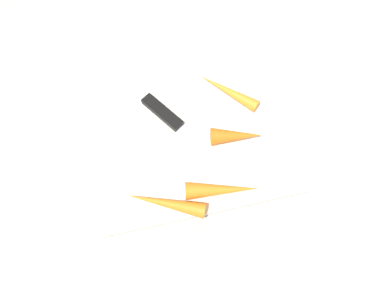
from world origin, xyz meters
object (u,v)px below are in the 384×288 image
Objects in this scene: cutting_board at (192,145)px; knife at (167,117)px; carrot_longest at (166,203)px; carrot_short at (222,190)px; carrot_long at (228,91)px; carrot_shortest at (237,136)px.

knife is at bearing 118.44° from cutting_board.
knife reaches higher than cutting_board.
cutting_board is 2.68× the size of carrot_longest.
carrot_short is 0.20m from carrot_long.
carrot_short is (0.03, -0.10, 0.02)m from cutting_board.
cutting_board is 2.90× the size of carrot_long.
carrot_short reaches higher than carrot_long.
carrot_shortest is 0.10m from carrot_short.
cutting_board is 2.90× the size of carrot_short.
carrot_longest reaches higher than cutting_board.
carrot_longest is 1.08× the size of carrot_long.
knife is 1.31× the size of carrot_longest.
carrot_shortest is at bearing 71.61° from carrot_short.
carrot_shortest is at bearing -6.05° from cutting_board.
carrot_long is (0.01, 0.10, -0.00)m from carrot_shortest.
knife is at bearing -77.95° from carrot_longest.
cutting_board is at bearing -6.15° from knife.
cutting_board is 0.08m from carrot_shortest.
knife is 1.42× the size of carrot_short.
carrot_short is at bearing -73.23° from cutting_board.
knife is (-0.03, 0.06, 0.01)m from cutting_board.
carrot_shortest reaches higher than cutting_board.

